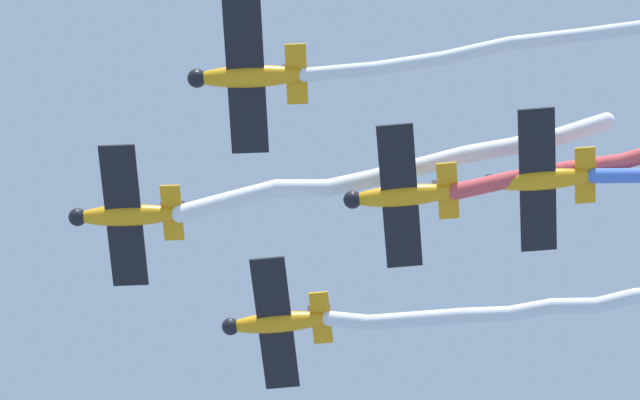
{
  "coord_description": "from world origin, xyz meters",
  "views": [
    {
      "loc": [
        30.65,
        7.58,
        1.55
      ],
      "look_at": [
        4.22,
        5.1,
        61.14
      ],
      "focal_mm": 78.05,
      "sensor_mm": 36.0,
      "label": 1
    }
  ],
  "objects_px": {
    "airplane_lead": "(125,215)",
    "airplane_slot": "(401,195)",
    "airplane_right_wing": "(276,322)",
    "airplane_left_wing": "(247,76)",
    "airplane_trail": "(538,179)"
  },
  "relations": [
    {
      "from": "airplane_left_wing",
      "to": "airplane_lead",
      "type": "bearing_deg",
      "value": -47.75
    },
    {
      "from": "airplane_right_wing",
      "to": "airplane_trail",
      "type": "relative_size",
      "value": 1.0
    },
    {
      "from": "airplane_left_wing",
      "to": "airplane_right_wing",
      "type": "distance_m",
      "value": 13.05
    },
    {
      "from": "airplane_left_wing",
      "to": "airplane_trail",
      "type": "bearing_deg",
      "value": -156.16
    },
    {
      "from": "airplane_slot",
      "to": "airplane_trail",
      "type": "height_order",
      "value": "airplane_trail"
    },
    {
      "from": "airplane_right_wing",
      "to": "airplane_slot",
      "type": "distance_m",
      "value": 9.22
    },
    {
      "from": "airplane_lead",
      "to": "airplane_left_wing",
      "type": "xyz_separation_m",
      "value": [
        6.46,
        6.56,
        -0.4
      ]
    },
    {
      "from": "airplane_right_wing",
      "to": "airplane_slot",
      "type": "height_order",
      "value": "airplane_right_wing"
    },
    {
      "from": "airplane_slot",
      "to": "airplane_left_wing",
      "type": "bearing_deg",
      "value": 45.4
    },
    {
      "from": "airplane_lead",
      "to": "airplane_right_wing",
      "type": "bearing_deg",
      "value": -137.55
    },
    {
      "from": "airplane_slot",
      "to": "airplane_trail",
      "type": "relative_size",
      "value": 1.0
    },
    {
      "from": "airplane_lead",
      "to": "airplane_slot",
      "type": "xyz_separation_m",
      "value": [
        -0.11,
        13.02,
        -0.2
      ]
    },
    {
      "from": "airplane_trail",
      "to": "airplane_slot",
      "type": "bearing_deg",
      "value": -0.19
    },
    {
      "from": "airplane_lead",
      "to": "airplane_left_wing",
      "type": "relative_size",
      "value": 1.0
    },
    {
      "from": "airplane_lead",
      "to": "airplane_slot",
      "type": "distance_m",
      "value": 13.02
    }
  ]
}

